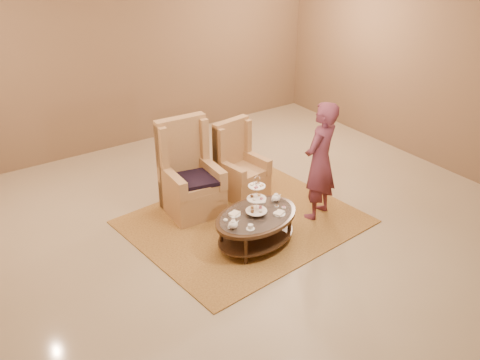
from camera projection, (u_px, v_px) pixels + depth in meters
ground at (254, 237)px, 7.41m from camera, size 8.00×8.00×0.00m
ceiling at (254, 237)px, 7.41m from camera, size 8.00×8.00×0.02m
wall_back at (125, 52)px, 9.53m from camera, size 8.00×0.04×3.50m
wall_right at (457, 68)px, 8.59m from camera, size 0.04×8.00×3.50m
rug at (244, 222)px, 7.75m from camera, size 3.31×2.85×0.02m
tea_table at (256, 220)px, 7.09m from camera, size 1.38×1.08×1.04m
armchair_left at (189, 181)px, 7.86m from camera, size 0.80×0.83×1.41m
armchair_right at (239, 171)px, 8.34m from camera, size 0.73×0.75×1.19m
person at (320, 162)px, 7.52m from camera, size 0.75×0.62×1.76m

